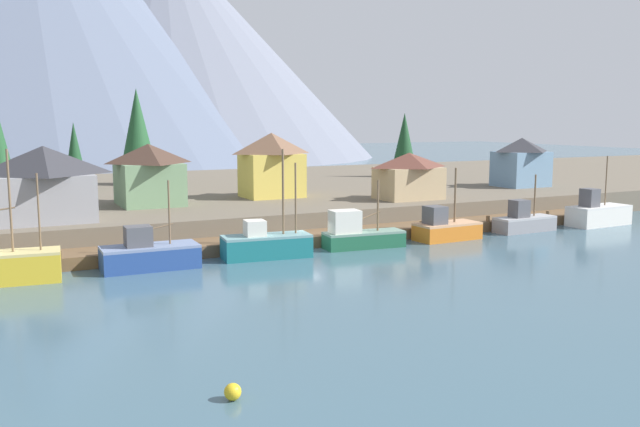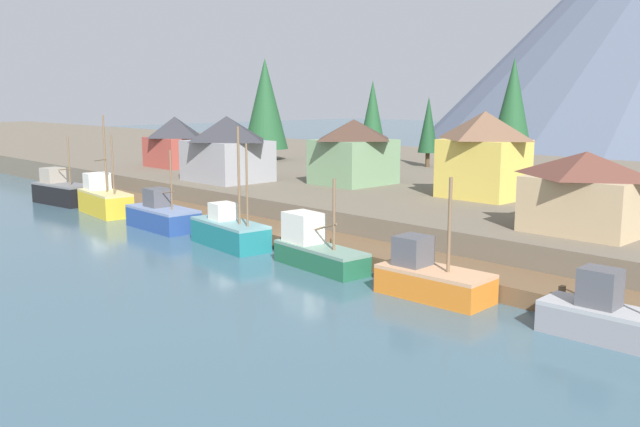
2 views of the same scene
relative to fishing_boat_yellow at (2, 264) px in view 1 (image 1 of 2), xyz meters
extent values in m
cube|color=#3D5B6B|center=(23.95, 21.81, -1.83)|extent=(400.00, 400.00, 1.00)
cube|color=brown|center=(23.95, 3.81, -0.83)|extent=(80.00, 4.00, 1.00)
cylinder|color=brown|center=(3.95, 2.01, -0.53)|extent=(0.36, 0.36, 1.60)
cylinder|color=brown|center=(11.95, 2.01, -0.53)|extent=(0.36, 0.36, 1.60)
cylinder|color=brown|center=(19.95, 2.01, -0.53)|extent=(0.36, 0.36, 1.60)
cylinder|color=brown|center=(27.95, 2.01, -0.53)|extent=(0.36, 0.36, 1.60)
cylinder|color=brown|center=(35.95, 2.01, -0.53)|extent=(0.36, 0.36, 1.60)
cylinder|color=brown|center=(43.95, 2.01, -0.53)|extent=(0.36, 0.36, 1.60)
cylinder|color=brown|center=(51.95, 2.01, -0.53)|extent=(0.36, 0.36, 1.60)
cylinder|color=brown|center=(59.95, 2.01, -0.53)|extent=(0.36, 0.36, 1.60)
cube|color=#665B4C|center=(23.95, 33.81, -0.08)|extent=(400.00, 56.00, 2.50)
cone|color=slate|center=(12.15, 150.96, 36.34)|extent=(145.87, 145.87, 75.34)
cone|color=slate|center=(49.70, 152.70, 31.18)|extent=(122.37, 122.37, 65.01)
cube|color=gold|center=(0.21, -0.02, -0.35)|extent=(7.34, 3.38, 1.95)
cube|color=tan|center=(0.21, -0.02, 0.73)|extent=(7.34, 3.38, 0.20)
cylinder|color=brown|center=(0.75, -0.08, 4.33)|extent=(0.16, 0.16, 7.01)
cylinder|color=brown|center=(2.50, -0.26, 3.49)|extent=(0.13, 0.13, 5.33)
cube|color=navy|center=(10.06, 0.07, -0.54)|extent=(7.17, 3.18, 1.58)
cube|color=#6C7DA2|center=(10.06, 0.07, 0.35)|extent=(7.17, 3.18, 0.20)
cube|color=#4C4C51|center=(9.24, 0.09, 1.21)|extent=(1.94, 1.71, 1.52)
cylinder|color=brown|center=(11.59, 0.03, 2.86)|extent=(0.14, 0.14, 4.82)
cylinder|color=brown|center=(10.37, 0.06, 1.70)|extent=(3.01, 0.17, 0.67)
cube|color=#196B70|center=(19.40, -0.05, -0.49)|extent=(7.35, 3.42, 1.67)
cube|color=#679496|center=(19.40, -0.05, 0.44)|extent=(7.35, 3.42, 0.20)
cube|color=silver|center=(18.45, 0.06, 1.17)|extent=(1.75, 1.80, 1.25)
cylinder|color=brown|center=(20.82, -0.20, 3.99)|extent=(0.18, 0.18, 6.89)
cylinder|color=brown|center=(21.88, -0.32, 3.43)|extent=(0.15, 0.15, 5.78)
cube|color=#1E5B3D|center=(28.65, 0.21, -0.71)|extent=(7.29, 2.96, 1.23)
cube|color=gray|center=(28.65, 0.21, 0.01)|extent=(7.29, 2.96, 0.20)
cube|color=silver|center=(26.85, 0.39, 1.08)|extent=(2.65, 2.05, 1.95)
cylinder|color=brown|center=(29.96, 0.08, 2.33)|extent=(0.18, 0.18, 4.45)
cylinder|color=brown|center=(28.79, 0.20, 1.33)|extent=(2.83, 0.41, 1.02)
cube|color=#CC6B1E|center=(37.58, 0.16, -0.63)|extent=(6.33, 3.01, 1.39)
cube|color=tan|center=(37.58, 0.16, 0.17)|extent=(6.33, 3.01, 0.20)
cube|color=#4C4C51|center=(36.11, 0.10, 1.08)|extent=(1.77, 1.83, 1.64)
cylinder|color=brown|center=(38.42, 0.20, 2.80)|extent=(0.19, 0.19, 5.08)
cube|color=gray|center=(47.32, 0.44, -0.68)|extent=(6.70, 2.50, 1.29)
cube|color=#9F9FA2|center=(47.32, 0.44, 0.07)|extent=(6.70, 2.50, 0.20)
cube|color=#4C4C51|center=(46.50, 0.41, 1.03)|extent=(1.74, 1.48, 1.73)
cylinder|color=brown|center=(48.57, 0.49, 2.24)|extent=(0.17, 0.17, 4.16)
cube|color=silver|center=(57.22, 0.05, -0.39)|extent=(7.24, 3.23, 1.87)
cube|color=silver|center=(57.22, 0.05, 0.65)|extent=(7.24, 3.23, 0.20)
cube|color=#4C4C51|center=(55.66, -0.03, 1.69)|extent=(1.51, 1.65, 1.88)
cylinder|color=brown|center=(58.10, 0.09, 3.36)|extent=(0.14, 0.14, 5.23)
cube|color=#6689A8|center=(61.40, 16.33, 3.41)|extent=(6.03, 5.05, 4.47)
pyramid|color=#2D2D33|center=(61.40, 16.33, 6.53)|extent=(6.33, 5.31, 1.78)
cube|color=gray|center=(3.86, 11.33, 3.17)|extent=(7.69, 6.27, 3.99)
pyramid|color=#2D2D33|center=(3.86, 11.33, 6.37)|extent=(8.07, 6.58, 2.41)
cube|color=gold|center=(28.01, 19.53, 3.58)|extent=(6.26, 5.02, 4.82)
pyramid|color=brown|center=(28.01, 19.53, 7.15)|extent=(6.57, 5.27, 2.31)
cube|color=tan|center=(40.58, 11.12, 2.89)|extent=(6.60, 4.68, 3.44)
pyramid|color=brown|center=(40.58, 11.12, 5.41)|extent=(6.93, 4.91, 1.59)
cube|color=#6B8E66|center=(14.25, 18.57, 3.30)|extent=(5.97, 6.77, 4.25)
pyramid|color=#422D23|center=(14.25, 18.57, 6.39)|extent=(6.27, 7.11, 1.93)
cylinder|color=#4C3823|center=(9.35, 36.71, 2.03)|extent=(0.50, 0.50, 1.72)
cone|color=#194223|center=(9.35, 36.71, 6.18)|extent=(2.38, 2.38, 6.58)
cylinder|color=#4C3823|center=(17.84, 41.06, 1.98)|extent=(0.50, 0.50, 1.61)
cone|color=#1E4C28|center=(17.84, 41.06, 8.31)|extent=(4.83, 4.83, 11.05)
cylinder|color=#4C3823|center=(0.97, 36.19, 1.84)|extent=(0.50, 0.50, 1.34)
cylinder|color=#4C3823|center=(56.11, 35.46, 2.16)|extent=(0.50, 0.50, 1.98)
cone|color=#194223|center=(56.11, 35.46, 6.95)|extent=(3.31, 3.31, 7.60)
sphere|color=gold|center=(7.61, -25.50, -0.98)|extent=(0.70, 0.70, 0.70)
camera|label=1|loc=(-0.78, -50.10, 9.82)|focal=38.03mm
camera|label=2|loc=(59.16, -29.39, 9.51)|focal=38.54mm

